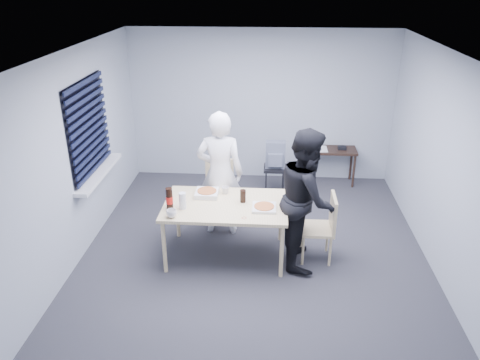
# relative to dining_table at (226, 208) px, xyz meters

# --- Properties ---
(room) EXTENTS (5.00, 5.00, 5.00)m
(room) POSITION_rel_dining_table_xyz_m (-1.83, 0.54, 0.75)
(room) COLOR #313136
(room) RESTS_ON ground
(dining_table) EXTENTS (1.55, 0.98, 0.75)m
(dining_table) POSITION_rel_dining_table_xyz_m (0.00, 0.00, 0.00)
(dining_table) COLOR beige
(dining_table) RESTS_ON ground
(chair_far) EXTENTS (0.42, 0.42, 0.89)m
(chair_far) POSITION_rel_dining_table_xyz_m (-0.21, 1.08, -0.18)
(chair_far) COLOR beige
(chair_far) RESTS_ON ground
(chair_right) EXTENTS (0.42, 0.42, 0.89)m
(chair_right) POSITION_rel_dining_table_xyz_m (1.25, 0.01, -0.18)
(chair_right) COLOR beige
(chair_right) RESTS_ON ground
(person_white) EXTENTS (0.65, 0.42, 1.77)m
(person_white) POSITION_rel_dining_table_xyz_m (-0.14, 0.64, 0.19)
(person_white) COLOR white
(person_white) RESTS_ON ground
(person_black) EXTENTS (0.47, 0.86, 1.77)m
(person_black) POSITION_rel_dining_table_xyz_m (1.00, -0.04, 0.19)
(person_black) COLOR black
(person_black) RESTS_ON ground
(side_table) EXTENTS (0.94, 0.42, 0.63)m
(side_table) POSITION_rel_dining_table_xyz_m (1.55, 2.42, -0.14)
(side_table) COLOR #331F18
(side_table) RESTS_ON ground
(stool) EXTENTS (0.36, 0.36, 0.50)m
(stool) POSITION_rel_dining_table_xyz_m (0.63, 1.85, -0.30)
(stool) COLOR black
(stool) RESTS_ON ground
(backpack) EXTENTS (0.31, 0.23, 0.44)m
(backpack) POSITION_rel_dining_table_xyz_m (0.63, 1.84, 0.02)
(backpack) COLOR slate
(backpack) RESTS_ON stool
(pizza_box_a) EXTENTS (0.29, 0.29, 0.07)m
(pizza_box_a) POSITION_rel_dining_table_xyz_m (-0.26, 0.22, 0.09)
(pizza_box_a) COLOR silver
(pizza_box_a) RESTS_ON dining_table
(pizza_box_b) EXTENTS (0.29, 0.29, 0.04)m
(pizza_box_b) POSITION_rel_dining_table_xyz_m (0.49, -0.10, 0.08)
(pizza_box_b) COLOR silver
(pizza_box_b) RESTS_ON dining_table
(mug_a) EXTENTS (0.17, 0.17, 0.10)m
(mug_a) POSITION_rel_dining_table_xyz_m (-0.60, -0.39, 0.11)
(mug_a) COLOR silver
(mug_a) RESTS_ON dining_table
(mug_b) EXTENTS (0.10, 0.10, 0.09)m
(mug_b) POSITION_rel_dining_table_xyz_m (-0.03, 0.30, 0.11)
(mug_b) COLOR silver
(mug_b) RESTS_ON dining_table
(cola_glass) EXTENTS (0.09, 0.09, 0.16)m
(cola_glass) POSITION_rel_dining_table_xyz_m (0.22, 0.07, 0.14)
(cola_glass) COLOR black
(cola_glass) RESTS_ON dining_table
(soda_bottle) EXTENTS (0.09, 0.09, 0.28)m
(soda_bottle) POSITION_rel_dining_table_xyz_m (-0.67, -0.17, 0.19)
(soda_bottle) COLOR black
(soda_bottle) RESTS_ON dining_table
(plastic_cups) EXTENTS (0.11, 0.11, 0.21)m
(plastic_cups) POSITION_rel_dining_table_xyz_m (-0.51, -0.16, 0.16)
(plastic_cups) COLOR silver
(plastic_cups) RESTS_ON dining_table
(rubber_band) EXTENTS (0.07, 0.07, 0.00)m
(rubber_band) POSITION_rel_dining_table_xyz_m (0.26, -0.35, 0.06)
(rubber_band) COLOR red
(rubber_band) RESTS_ON dining_table
(papers) EXTENTS (0.27, 0.35, 0.01)m
(papers) POSITION_rel_dining_table_xyz_m (1.40, 2.41, -0.06)
(papers) COLOR white
(papers) RESTS_ON side_table
(black_box) EXTENTS (0.16, 0.14, 0.06)m
(black_box) POSITION_rel_dining_table_xyz_m (1.77, 2.41, -0.03)
(black_box) COLOR black
(black_box) RESTS_ON side_table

